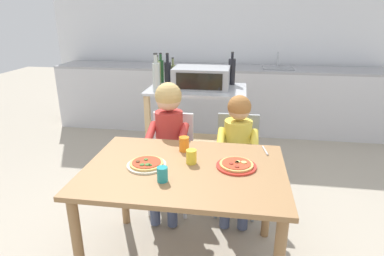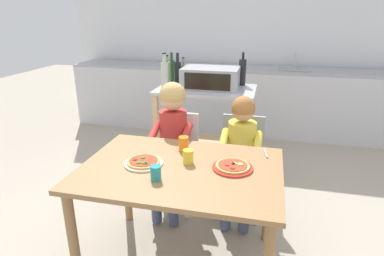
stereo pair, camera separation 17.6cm
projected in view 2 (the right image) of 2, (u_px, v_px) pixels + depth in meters
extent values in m
plane|color=#A89E8C|center=(213.00, 177.00, 3.38)|extent=(12.44, 12.44, 0.00)
cube|color=silver|center=(238.00, 31.00, 4.68)|extent=(5.08, 0.12, 2.70)
cube|color=silver|center=(232.00, 100.00, 4.62)|extent=(4.57, 0.60, 0.87)
cube|color=#9E9EA3|center=(234.00, 68.00, 4.47)|extent=(4.57, 0.60, 0.03)
cube|color=gray|center=(294.00, 70.00, 4.29)|extent=(0.40, 0.33, 0.02)
cylinder|color=#B7BABF|center=(295.00, 61.00, 4.36)|extent=(0.02, 0.02, 0.20)
cube|color=#B7BABF|center=(206.00, 89.00, 3.20)|extent=(0.96, 0.60, 0.02)
cube|color=tan|center=(205.00, 144.00, 3.39)|extent=(0.88, 0.55, 0.02)
cube|color=tan|center=(157.00, 138.00, 3.21)|extent=(0.05, 0.05, 0.89)
cube|color=tan|center=(246.00, 146.00, 3.02)|extent=(0.05, 0.05, 0.89)
cube|color=tan|center=(172.00, 122.00, 3.68)|extent=(0.05, 0.05, 0.89)
cube|color=tan|center=(250.00, 128.00, 3.49)|extent=(0.05, 0.05, 0.89)
cube|color=#999BA0|center=(211.00, 78.00, 3.16)|extent=(0.54, 0.36, 0.20)
cube|color=black|center=(207.00, 82.00, 2.99)|extent=(0.43, 0.01, 0.15)
cylinder|color=black|center=(227.00, 89.00, 2.97)|extent=(0.02, 0.01, 0.02)
cylinder|color=olive|center=(167.00, 74.00, 3.23)|extent=(0.07, 0.07, 0.25)
cylinder|color=olive|center=(167.00, 59.00, 3.18)|extent=(0.03, 0.03, 0.05)
cylinder|color=black|center=(167.00, 55.00, 3.16)|extent=(0.03, 0.03, 0.01)
cylinder|color=olive|center=(183.00, 74.00, 3.37)|extent=(0.06, 0.06, 0.19)
cylinder|color=olive|center=(183.00, 62.00, 3.33)|extent=(0.02, 0.02, 0.07)
cylinder|color=black|center=(183.00, 58.00, 3.31)|extent=(0.02, 0.02, 0.01)
cylinder|color=black|center=(242.00, 72.00, 3.28)|extent=(0.07, 0.07, 0.26)
cylinder|color=black|center=(243.00, 56.00, 3.23)|extent=(0.03, 0.03, 0.06)
cylinder|color=black|center=(243.00, 53.00, 3.22)|extent=(0.03, 0.03, 0.01)
cylinder|color=#ADB7B2|center=(165.00, 77.00, 3.03)|extent=(0.07, 0.07, 0.27)
cylinder|color=#ADB7B2|center=(164.00, 58.00, 2.97)|extent=(0.03, 0.03, 0.08)
cylinder|color=black|center=(164.00, 53.00, 2.95)|extent=(0.04, 0.04, 0.01)
cylinder|color=#1E4723|center=(172.00, 71.00, 3.44)|extent=(0.06, 0.06, 0.23)
cylinder|color=#1E4723|center=(172.00, 57.00, 3.39)|extent=(0.03, 0.03, 0.06)
cylinder|color=black|center=(171.00, 53.00, 3.37)|extent=(0.03, 0.03, 0.01)
cylinder|color=black|center=(178.00, 74.00, 3.30)|extent=(0.07, 0.07, 0.23)
cylinder|color=black|center=(178.00, 58.00, 3.24)|extent=(0.03, 0.03, 0.08)
cylinder|color=black|center=(177.00, 53.00, 3.23)|extent=(0.03, 0.03, 0.01)
cube|color=olive|center=(181.00, 169.00, 2.00)|extent=(1.23, 0.87, 0.03)
cylinder|color=olive|center=(74.00, 243.00, 1.90)|extent=(0.06, 0.06, 0.69)
cylinder|color=olive|center=(127.00, 182.00, 2.59)|extent=(0.06, 0.06, 0.69)
cylinder|color=olive|center=(269.00, 199.00, 2.35)|extent=(0.06, 0.06, 0.69)
cube|color=silver|center=(174.00, 161.00, 2.73)|extent=(0.36, 0.36, 0.04)
cube|color=silver|center=(179.00, 133.00, 2.81)|extent=(0.34, 0.03, 0.38)
cylinder|color=silver|center=(187.00, 196.00, 2.63)|extent=(0.03, 0.03, 0.42)
cylinder|color=silver|center=(152.00, 191.00, 2.70)|extent=(0.03, 0.03, 0.42)
cylinder|color=silver|center=(195.00, 178.00, 2.90)|extent=(0.03, 0.03, 0.42)
cylinder|color=silver|center=(163.00, 174.00, 2.97)|extent=(0.03, 0.03, 0.42)
cube|color=gray|center=(240.00, 166.00, 2.65)|extent=(0.36, 0.36, 0.04)
cube|color=gray|center=(243.00, 137.00, 2.73)|extent=(0.34, 0.03, 0.38)
cylinder|color=gray|center=(256.00, 201.00, 2.55)|extent=(0.03, 0.03, 0.42)
cylinder|color=gray|center=(218.00, 196.00, 2.62)|extent=(0.03, 0.03, 0.42)
cylinder|color=gray|center=(258.00, 183.00, 2.83)|extent=(0.03, 0.03, 0.42)
cylinder|color=gray|center=(224.00, 179.00, 2.89)|extent=(0.03, 0.03, 0.42)
cube|color=#424C6B|center=(177.00, 165.00, 2.57)|extent=(0.10, 0.30, 0.10)
cylinder|color=#424C6B|center=(173.00, 200.00, 2.53)|extent=(0.08, 0.08, 0.44)
cube|color=#424C6B|center=(160.00, 163.00, 2.60)|extent=(0.10, 0.30, 0.10)
cylinder|color=#424C6B|center=(156.00, 198.00, 2.56)|extent=(0.08, 0.08, 0.44)
cylinder|color=#BC332D|center=(186.00, 136.00, 2.51)|extent=(0.06, 0.26, 0.15)
cylinder|color=#BC332D|center=(154.00, 133.00, 2.57)|extent=(0.06, 0.26, 0.15)
cylinder|color=#BC332D|center=(173.00, 135.00, 2.64)|extent=(0.22, 0.22, 0.40)
sphere|color=beige|center=(173.00, 98.00, 2.54)|extent=(0.20, 0.20, 0.20)
sphere|color=tan|center=(173.00, 95.00, 2.53)|extent=(0.21, 0.21, 0.21)
cube|color=#424C6B|center=(248.00, 170.00, 2.49)|extent=(0.10, 0.30, 0.10)
cylinder|color=#424C6B|center=(245.00, 206.00, 2.45)|extent=(0.08, 0.08, 0.44)
cube|color=#424C6B|center=(230.00, 168.00, 2.52)|extent=(0.10, 0.30, 0.10)
cylinder|color=#424C6B|center=(226.00, 204.00, 2.48)|extent=(0.08, 0.08, 0.44)
cylinder|color=yellow|center=(258.00, 144.00, 2.44)|extent=(0.06, 0.26, 0.15)
cylinder|color=yellow|center=(224.00, 141.00, 2.50)|extent=(0.06, 0.26, 0.15)
cylinder|color=yellow|center=(241.00, 142.00, 2.58)|extent=(0.22, 0.22, 0.33)
sphere|color=tan|center=(243.00, 110.00, 2.49)|extent=(0.18, 0.18, 0.18)
sphere|color=#9E6633|center=(243.00, 108.00, 2.48)|extent=(0.18, 0.18, 0.18)
cylinder|color=beige|center=(144.00, 163.00, 2.03)|extent=(0.24, 0.24, 0.01)
cylinder|color=tan|center=(144.00, 162.00, 2.03)|extent=(0.21, 0.21, 0.01)
cylinder|color=#B23D23|center=(143.00, 160.00, 2.03)|extent=(0.18, 0.18, 0.00)
cylinder|color=#386628|center=(143.00, 158.00, 2.05)|extent=(0.02, 0.02, 0.01)
cylinder|color=#386628|center=(144.00, 163.00, 1.98)|extent=(0.03, 0.03, 0.01)
cylinder|color=#386628|center=(146.00, 163.00, 1.98)|extent=(0.02, 0.02, 0.01)
cylinder|color=#386628|center=(138.00, 163.00, 1.98)|extent=(0.03, 0.03, 0.01)
cylinder|color=#563319|center=(135.00, 159.00, 2.03)|extent=(0.03, 0.03, 0.01)
cylinder|color=red|center=(233.00, 168.00, 1.97)|extent=(0.25, 0.25, 0.01)
cylinder|color=tan|center=(233.00, 166.00, 1.97)|extent=(0.21, 0.21, 0.01)
cylinder|color=#B23D23|center=(233.00, 165.00, 1.97)|extent=(0.18, 0.18, 0.00)
cylinder|color=#DBC666|center=(234.00, 163.00, 1.98)|extent=(0.03, 0.03, 0.01)
cylinder|color=maroon|center=(232.00, 168.00, 1.92)|extent=(0.03, 0.03, 0.01)
cylinder|color=maroon|center=(227.00, 165.00, 1.96)|extent=(0.02, 0.02, 0.01)
cylinder|color=#DBC666|center=(240.00, 164.00, 1.97)|extent=(0.03, 0.03, 0.01)
cylinder|color=#563319|center=(233.00, 164.00, 1.97)|extent=(0.02, 0.02, 0.01)
cylinder|color=orange|center=(184.00, 144.00, 2.22)|extent=(0.07, 0.07, 0.10)
cylinder|color=yellow|center=(188.00, 157.00, 2.03)|extent=(0.07, 0.07, 0.09)
cylinder|color=teal|center=(156.00, 173.00, 1.83)|extent=(0.06, 0.06, 0.09)
cylinder|color=#B7BABF|center=(266.00, 153.00, 2.18)|extent=(0.04, 0.14, 0.01)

